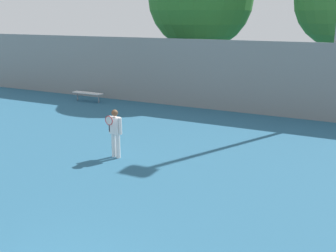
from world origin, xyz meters
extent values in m
cylinder|color=silver|center=(-2.74, 6.87, 0.41)|extent=(0.14, 0.14, 0.82)
cylinder|color=silver|center=(-2.55, 6.85, 0.41)|extent=(0.14, 0.14, 0.82)
cube|color=white|center=(-2.64, 6.86, 1.10)|extent=(0.37, 0.25, 0.56)
cylinder|color=white|center=(-2.86, 6.89, 1.10)|extent=(0.10, 0.10, 0.54)
cylinder|color=white|center=(-2.42, 6.83, 1.10)|extent=(0.10, 0.10, 0.54)
sphere|color=brown|center=(-2.64, 6.86, 1.51)|extent=(0.22, 0.22, 0.22)
cylinder|color=black|center=(-2.68, 6.58, 1.07)|extent=(0.03, 0.03, 0.22)
torus|color=red|center=(-2.68, 6.58, 1.32)|extent=(0.31, 0.07, 0.31)
cylinder|color=silver|center=(-2.68, 6.58, 1.32)|extent=(0.27, 0.04, 0.27)
cube|color=white|center=(-8.86, 13.55, 0.48)|extent=(1.78, 0.40, 0.04)
cylinder|color=gray|center=(-9.58, 13.55, 0.23)|extent=(0.06, 0.06, 0.46)
cylinder|color=gray|center=(-8.15, 13.55, 0.23)|extent=(0.06, 0.06, 0.46)
cube|color=gray|center=(0.00, 14.78, 1.71)|extent=(35.28, 0.06, 3.42)
cylinder|color=brown|center=(-4.45, 18.73, 1.58)|extent=(0.48, 0.48, 3.15)
camera|label=1|loc=(4.27, -3.38, 4.52)|focal=42.00mm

